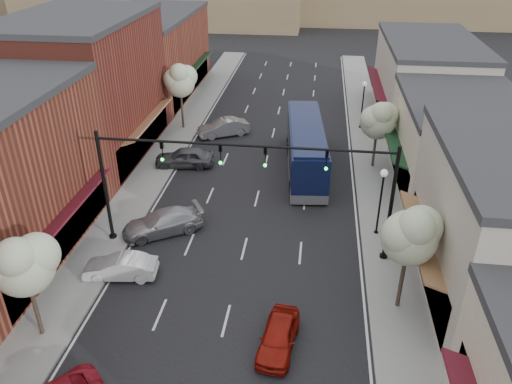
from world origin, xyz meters
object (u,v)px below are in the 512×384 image
(tree_right_near, at_px, (411,234))
(lamp_post_far, at_px, (363,97))
(parked_car_e, at_px, (223,128))
(parked_car_c, at_px, (163,222))
(tree_right_far, at_px, (379,119))
(signal_mast_left, at_px, (143,173))
(coach_bus, at_px, (306,147))
(red_hatchback, at_px, (278,336))
(signal_mast_right, at_px, (348,185))
(parked_car_d, at_px, (184,157))
(tree_left_near, at_px, (23,263))
(parked_car_b, at_px, (120,267))
(tree_left_far, at_px, (180,80))
(lamp_post_near, at_px, (382,192))

(tree_right_near, height_order, lamp_post_far, tree_right_near)
(lamp_post_far, distance_m, parked_car_e, 12.74)
(parked_car_c, xyz_separation_m, parked_car_e, (0.86, 15.75, 0.03))
(tree_right_near, xyz_separation_m, tree_right_far, (0.00, 16.00, -0.46))
(tree_right_far, bearing_deg, tree_right_near, -90.00)
(signal_mast_left, relative_size, coach_bus, 0.69)
(parked_car_e, bearing_deg, red_hatchback, -11.74)
(coach_bus, height_order, parked_car_c, coach_bus)
(parked_car_e, bearing_deg, signal_mast_right, 2.73)
(coach_bus, xyz_separation_m, parked_car_d, (-9.29, -0.74, -1.10))
(parked_car_d, distance_m, parked_car_e, 6.78)
(signal_mast_left, xyz_separation_m, tree_left_near, (-2.63, -8.05, -0.40))
(tree_right_near, xyz_separation_m, lamp_post_far, (-0.55, 24.06, -1.45))
(signal_mast_right, bearing_deg, parked_car_d, 138.81)
(tree_right_far, xyz_separation_m, parked_car_d, (-14.55, -1.60, -3.22))
(tree_right_near, bearing_deg, tree_right_far, 90.00)
(parked_car_b, bearing_deg, tree_left_far, 178.88)
(parked_car_d, bearing_deg, parked_car_e, 156.62)
(tree_left_far, xyz_separation_m, parked_car_c, (3.06, -16.84, -3.89))
(signal_mast_right, xyz_separation_m, tree_left_far, (-13.87, 17.95, -0.02))
(lamp_post_near, xyz_separation_m, lamp_post_far, (0.00, 17.50, 0.00))
(lamp_post_near, relative_size, lamp_post_far, 1.00)
(tree_right_far, distance_m, red_hatchback, 20.38)
(lamp_post_far, xyz_separation_m, parked_car_e, (-12.14, -3.14, -2.26))
(parked_car_d, xyz_separation_m, parked_car_e, (1.86, 6.52, -0.02))
(tree_left_far, xyz_separation_m, lamp_post_far, (16.05, 2.06, -1.60))
(signal_mast_left, bearing_deg, tree_left_near, -108.10)
(tree_right_near, distance_m, tree_left_near, 17.08)
(signal_mast_left, distance_m, parked_car_c, 4.08)
(tree_right_near, distance_m, parked_car_e, 24.74)
(signal_mast_left, xyz_separation_m, parked_car_c, (0.42, 1.11, -3.91))
(tree_left_near, distance_m, parked_car_e, 25.46)
(tree_right_near, relative_size, tree_right_far, 1.10)
(tree_left_far, bearing_deg, tree_right_far, -19.87)
(parked_car_c, bearing_deg, tree_right_near, 38.17)
(signal_mast_right, xyz_separation_m, tree_right_far, (2.73, 11.95, -0.63))
(tree_right_near, distance_m, coach_bus, 16.23)
(parked_car_d, bearing_deg, lamp_post_near, 53.32)
(coach_bus, distance_m, parked_car_e, 9.48)
(signal_mast_right, relative_size, tree_left_near, 1.44)
(tree_left_far, distance_m, parked_car_e, 5.60)
(parked_car_b, relative_size, parked_car_c, 0.79)
(signal_mast_right, bearing_deg, tree_right_near, -56.09)
(signal_mast_right, height_order, coach_bus, signal_mast_right)
(tree_right_far, xyz_separation_m, tree_left_far, (-16.60, 6.00, 0.61))
(tree_left_near, height_order, tree_left_far, tree_left_far)
(parked_car_c, bearing_deg, tree_right_far, 97.71)
(lamp_post_far, bearing_deg, parked_car_e, -165.50)
(tree_left_near, height_order, parked_car_c, tree_left_near)
(tree_left_far, bearing_deg, parked_car_e, -15.45)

